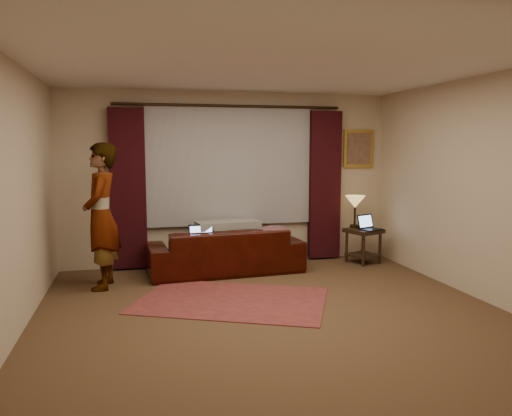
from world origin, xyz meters
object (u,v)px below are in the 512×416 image
at_px(sofa, 225,242).
at_px(end_table, 363,246).
at_px(laptop_table, 371,223).
at_px(person, 101,216).
at_px(laptop_sofa, 202,236).
at_px(tiffany_lamp, 355,212).

xyz_separation_m(sofa, end_table, (2.17, 0.06, -0.17)).
bearing_deg(laptop_table, person, 161.52).
distance_m(end_table, person, 3.89).
relative_size(end_table, person, 0.29).
height_order(sofa, laptop_sofa, sofa).
bearing_deg(laptop_table, tiffany_lamp, 92.88).
bearing_deg(sofa, end_table, 177.60).
bearing_deg(tiffany_lamp, person, -170.52).
distance_m(sofa, laptop_table, 2.23).
bearing_deg(laptop_sofa, sofa, 22.05).
relative_size(laptop_sofa, end_table, 0.71).
bearing_deg(end_table, laptop_table, -66.09).
height_order(end_table, person, person).
height_order(laptop_sofa, end_table, laptop_sofa).
distance_m(laptop_sofa, tiffany_lamp, 2.46).
relative_size(laptop_table, person, 0.19).
bearing_deg(tiffany_lamp, sofa, -174.11).
distance_m(sofa, person, 1.76).
xyz_separation_m(laptop_sofa, laptop_table, (2.57, 0.06, 0.08)).
distance_m(tiffany_lamp, laptop_table, 0.34).
xyz_separation_m(tiffany_lamp, laptop_table, (0.14, -0.28, -0.13)).
bearing_deg(laptop_table, laptop_sofa, 157.72).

